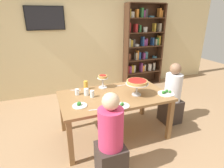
# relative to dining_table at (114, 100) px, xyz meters

# --- Properties ---
(ground_plane) EXTENTS (12.00, 12.00, 0.00)m
(ground_plane) POSITION_rel_dining_table_xyz_m (0.00, 0.00, -0.66)
(ground_plane) COLOR #9E7A56
(rear_partition) EXTENTS (8.00, 0.12, 2.80)m
(rear_partition) POSITION_rel_dining_table_xyz_m (0.00, 2.20, 0.74)
(rear_partition) COLOR beige
(rear_partition) RESTS_ON ground_plane
(dining_table) EXTENTS (1.70, 0.98, 0.74)m
(dining_table) POSITION_rel_dining_table_xyz_m (0.00, 0.00, 0.00)
(dining_table) COLOR olive
(dining_table) RESTS_ON ground_plane
(bookshelf) EXTENTS (1.10, 0.30, 2.21)m
(bookshelf) POSITION_rel_dining_table_xyz_m (1.65, 2.01, 0.48)
(bookshelf) COLOR #422819
(bookshelf) RESTS_ON ground_plane
(television) EXTENTS (0.84, 0.05, 0.51)m
(television) POSITION_rel_dining_table_xyz_m (-0.82, 2.11, 1.20)
(television) COLOR black
(diner_near_left) EXTENTS (0.34, 0.34, 1.15)m
(diner_near_left) POSITION_rel_dining_table_xyz_m (-0.36, -0.78, -0.17)
(diner_near_left) COLOR #382D28
(diner_near_left) RESTS_ON ground_plane
(diner_head_east) EXTENTS (0.34, 0.34, 1.15)m
(diner_head_east) POSITION_rel_dining_table_xyz_m (1.15, 0.01, -0.17)
(diner_head_east) COLOR #382D28
(diner_head_east) RESTS_ON ground_plane
(deep_dish_pizza_stand) EXTENTS (0.36, 0.36, 0.24)m
(deep_dish_pizza_stand) POSITION_rel_dining_table_xyz_m (0.33, -0.12, 0.29)
(deep_dish_pizza_stand) COLOR silver
(deep_dish_pizza_stand) RESTS_ON dining_table
(personal_pizza_stand) EXTENTS (0.19, 0.19, 0.23)m
(personal_pizza_stand) POSITION_rel_dining_table_xyz_m (-0.07, 0.36, 0.24)
(personal_pizza_stand) COLOR silver
(personal_pizza_stand) RESTS_ON dining_table
(salad_plate_near_diner) EXTENTS (0.21, 0.21, 0.06)m
(salad_plate_near_diner) POSITION_rel_dining_table_xyz_m (-0.59, -0.18, 0.10)
(salad_plate_near_diner) COLOR white
(salad_plate_near_diner) RESTS_ON dining_table
(salad_plate_far_diner) EXTENTS (0.26, 0.26, 0.06)m
(salad_plate_far_diner) POSITION_rel_dining_table_xyz_m (0.79, -0.26, 0.10)
(salad_plate_far_diner) COLOR white
(salad_plate_far_diner) RESTS_ON dining_table
(salad_plate_spare) EXTENTS (0.20, 0.20, 0.06)m
(salad_plate_spare) POSITION_rel_dining_table_xyz_m (-0.04, -0.40, 0.10)
(salad_plate_spare) COLOR white
(salad_plate_spare) RESTS_ON dining_table
(beer_glass_amber_tall) EXTENTS (0.07, 0.07, 0.15)m
(beer_glass_amber_tall) POSITION_rel_dining_table_xyz_m (-0.36, 0.40, 0.16)
(beer_glass_amber_tall) COLOR gold
(beer_glass_amber_tall) RESTS_ON dining_table
(water_glass_clear_near) EXTENTS (0.07, 0.07, 0.10)m
(water_glass_clear_near) POSITION_rel_dining_table_xyz_m (-0.55, 0.22, 0.13)
(water_glass_clear_near) COLOR white
(water_glass_clear_near) RESTS_ON dining_table
(water_glass_clear_far) EXTENTS (0.07, 0.07, 0.11)m
(water_glass_clear_far) POSITION_rel_dining_table_xyz_m (-0.41, 0.15, 0.14)
(water_glass_clear_far) COLOR white
(water_glass_clear_far) RESTS_ON dining_table
(water_glass_clear_spare) EXTENTS (0.06, 0.06, 0.11)m
(water_glass_clear_spare) POSITION_rel_dining_table_xyz_m (-0.35, 0.05, 0.14)
(water_glass_clear_spare) COLOR white
(water_glass_clear_spare) RESTS_ON dining_table
(cutlery_fork_near) EXTENTS (0.18, 0.03, 0.00)m
(cutlery_fork_near) POSITION_rel_dining_table_xyz_m (-0.42, -0.36, 0.09)
(cutlery_fork_near) COLOR silver
(cutlery_fork_near) RESTS_ON dining_table
(cutlery_knife_near) EXTENTS (0.17, 0.08, 0.00)m
(cutlery_knife_near) POSITION_rel_dining_table_xyz_m (-0.54, 0.41, 0.09)
(cutlery_knife_near) COLOR silver
(cutlery_knife_near) RESTS_ON dining_table
(cutlery_fork_far) EXTENTS (0.18, 0.02, 0.00)m
(cutlery_fork_far) POSITION_rel_dining_table_xyz_m (0.26, 0.34, 0.09)
(cutlery_fork_far) COLOR silver
(cutlery_fork_far) RESTS_ON dining_table
(cutlery_knife_far) EXTENTS (0.18, 0.04, 0.00)m
(cutlery_knife_far) POSITION_rel_dining_table_xyz_m (0.69, 0.40, 0.09)
(cutlery_knife_far) COLOR silver
(cutlery_knife_far) RESTS_ON dining_table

